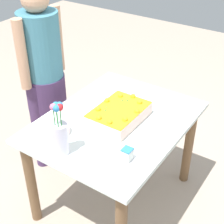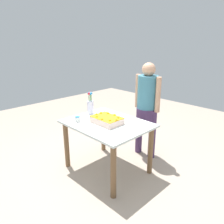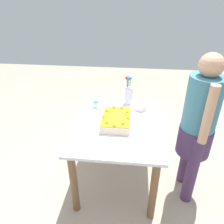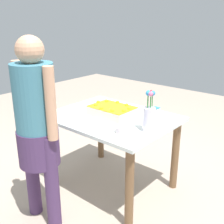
# 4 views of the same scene
# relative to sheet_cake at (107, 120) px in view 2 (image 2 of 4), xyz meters

# --- Properties ---
(ground_plane) EXTENTS (8.00, 8.00, 0.00)m
(ground_plane) POSITION_rel_sheet_cake_xyz_m (-0.01, 0.02, -0.78)
(ground_plane) COLOR tan
(dining_table) EXTENTS (1.12, 0.88, 0.73)m
(dining_table) POSITION_rel_sheet_cake_xyz_m (-0.01, 0.02, -0.18)
(dining_table) COLOR white
(dining_table) RESTS_ON ground_plane
(sheet_cake) EXTENTS (0.40, 0.28, 0.11)m
(sheet_cake) POSITION_rel_sheet_cake_xyz_m (0.00, 0.00, 0.00)
(sheet_cake) COLOR #FFD7C7
(sheet_cake) RESTS_ON dining_table
(serving_plate_with_slice) EXTENTS (0.19, 0.19, 0.08)m
(serving_plate_with_slice) POSITION_rel_sheet_cake_xyz_m (-0.31, -0.26, -0.02)
(serving_plate_with_slice) COLOR white
(serving_plate_with_slice) RESTS_ON dining_table
(cake_knife) EXTENTS (0.15, 0.18, 0.00)m
(cake_knife) POSITION_rel_sheet_cake_xyz_m (0.33, -0.24, -0.04)
(cake_knife) COLOR silver
(cake_knife) RESTS_ON dining_table
(flower_vase) EXTENTS (0.10, 0.10, 0.34)m
(flower_vase) POSITION_rel_sheet_cake_xyz_m (-0.47, 0.10, 0.08)
(flower_vase) COLOR white
(flower_vase) RESTS_ON dining_table
(fruit_bowl) EXTENTS (0.14, 0.14, 0.05)m
(fruit_bowl) POSITION_rel_sheet_cake_xyz_m (-0.33, 0.24, -0.02)
(fruit_bowl) COLOR silver
(fruit_bowl) RESTS_ON dining_table
(person_standing) EXTENTS (0.45, 0.31, 1.49)m
(person_standing) POSITION_rel_sheet_cake_xyz_m (0.10, 0.76, 0.08)
(person_standing) COLOR #493059
(person_standing) RESTS_ON ground_plane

